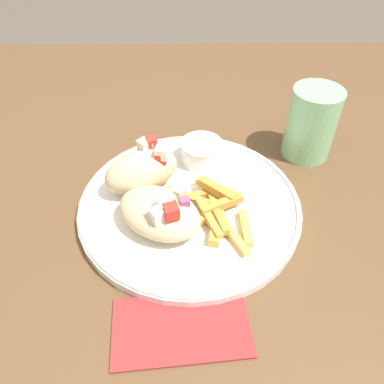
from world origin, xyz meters
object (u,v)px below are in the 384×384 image
pita_sandwich_near (159,212)px  water_glass (310,126)px  sauce_ramekin (201,150)px  pita_sandwich_far (141,170)px  plate (192,204)px  fries_pile (212,210)px

pita_sandwich_near → water_glass: bearing=69.3°
sauce_ramekin → water_glass: water_glass is taller
pita_sandwich_far → sauce_ramekin: bearing=7.5°
plate → pita_sandwich_far: (-0.07, 0.03, 0.04)m
pita_sandwich_near → pita_sandwich_far: pita_sandwich_far is taller
pita_sandwich_near → water_glass: (0.23, 0.17, 0.01)m
plate → water_glass: size_ratio=2.71×
pita_sandwich_far → water_glass: bearing=-6.9°
pita_sandwich_near → sauce_ramekin: size_ratio=2.13×
plate → sauce_ramekin: sauce_ramekin is taller
pita_sandwich_near → pita_sandwich_far: size_ratio=1.15×
pita_sandwich_near → sauce_ramekin: bearing=99.7°
sauce_ramekin → plate: bearing=-98.9°
fries_pile → pita_sandwich_near: bearing=-165.9°
sauce_ramekin → water_glass: size_ratio=0.57×
pita_sandwich_far → fries_pile: bearing=-57.4°
pita_sandwich_far → sauce_ramekin: pita_sandwich_far is taller
fries_pile → water_glass: bearing=43.6°
fries_pile → sauce_ramekin: 0.12m
pita_sandwich_far → water_glass: 0.28m
pita_sandwich_far → sauce_ramekin: (0.09, 0.06, -0.01)m
plate → fries_pile: (0.03, -0.02, 0.01)m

